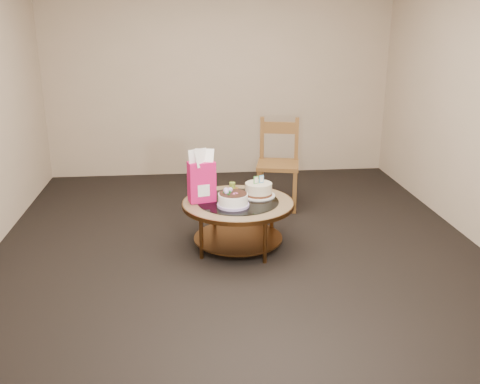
{
  "coord_description": "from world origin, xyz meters",
  "views": [
    {
      "loc": [
        -0.44,
        -4.55,
        2.07
      ],
      "look_at": [
        0.02,
        0.02,
        0.54
      ],
      "focal_mm": 40.0,
      "sensor_mm": 36.0,
      "label": 1
    }
  ],
  "objects": [
    {
      "name": "dining_chair",
      "position": [
        0.56,
        1.12,
        0.5
      ],
      "size": [
        0.54,
        0.54,
        0.98
      ],
      "rotation": [
        0.0,
        0.0,
        -0.21
      ],
      "color": "brown",
      "rests_on": "ground"
    },
    {
      "name": "cream_cake",
      "position": [
        0.2,
        0.12,
        0.52
      ],
      "size": [
        0.31,
        0.31,
        0.2
      ],
      "rotation": [
        0.0,
        0.0,
        0.41
      ],
      "color": "white",
      "rests_on": "coffee_table"
    },
    {
      "name": "ground",
      "position": [
        0.0,
        0.0,
        0.0
      ],
      "size": [
        5.0,
        5.0,
        0.0
      ],
      "primitive_type": "plane",
      "color": "black",
      "rests_on": "ground"
    },
    {
      "name": "gift_bag",
      "position": [
        -0.32,
        0.04,
        0.69
      ],
      "size": [
        0.26,
        0.21,
        0.48
      ],
      "rotation": [
        0.0,
        0.0,
        0.23
      ],
      "color": "#C81263",
      "rests_on": "coffee_table"
    },
    {
      "name": "coffee_table",
      "position": [
        0.0,
        -0.0,
        0.38
      ],
      "size": [
        1.02,
        1.02,
        0.46
      ],
      "color": "#573518",
      "rests_on": "ground"
    },
    {
      "name": "room_walls",
      "position": [
        0.0,
        0.0,
        1.54
      ],
      "size": [
        4.52,
        5.02,
        2.61
      ],
      "color": "#BFA990",
      "rests_on": "ground"
    },
    {
      "name": "decorated_cake",
      "position": [
        -0.06,
        -0.13,
        0.51
      ],
      "size": [
        0.28,
        0.28,
        0.17
      ],
      "rotation": [
        0.0,
        0.0,
        0.09
      ],
      "color": "#B59CDD",
      "rests_on": "coffee_table"
    },
    {
      "name": "pillar_candle",
      "position": [
        -0.02,
        0.33,
        0.49
      ],
      "size": [
        0.11,
        0.11,
        0.09
      ],
      "rotation": [
        0.0,
        0.0,
        -0.17
      ],
      "color": "#ECC161",
      "rests_on": "coffee_table"
    }
  ]
}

